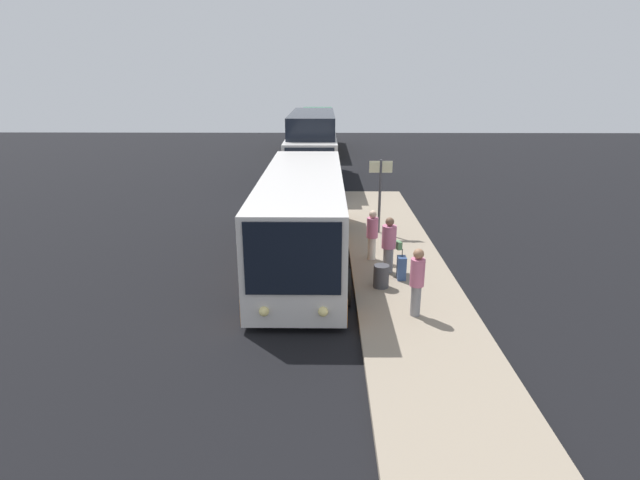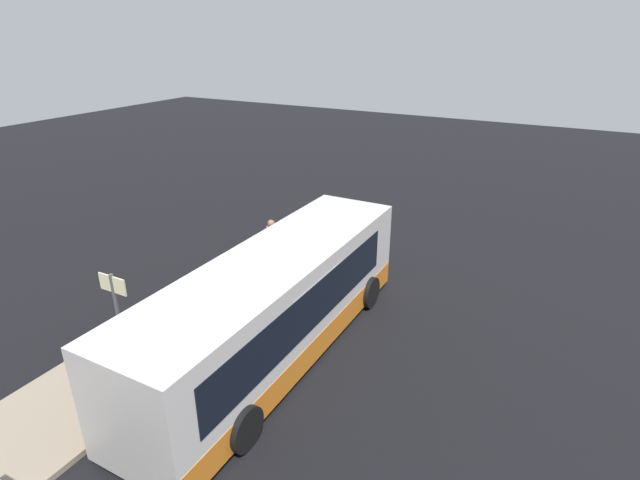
# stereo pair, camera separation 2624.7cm
# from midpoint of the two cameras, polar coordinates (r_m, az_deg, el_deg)

# --- Properties ---
(ground) EXTENTS (80.00, 80.00, 0.00)m
(ground) POSITION_cam_midpoint_polar(r_m,az_deg,el_deg) (8.14, 30.17, -45.36)
(ground) COLOR black
(platform) EXTENTS (20.00, 3.02, 0.15)m
(platform) POSITION_cam_midpoint_polar(r_m,az_deg,el_deg) (9.63, 50.74, -36.57)
(platform) COLOR gray
(platform) RESTS_ON ground
(bus_lead) EXTENTS (10.36, 2.81, 2.89)m
(bus_lead) POSITION_cam_midpoint_polar(r_m,az_deg,el_deg) (7.03, 31.93, -38.40)
(bus_lead) COLOR silver
(bus_lead) RESTS_ON ground
(bus_second) EXTENTS (10.57, 2.89, 3.94)m
(bus_second) POSITION_cam_midpoint_polar(r_m,az_deg,el_deg) (16.82, 10.45, -0.58)
(bus_second) COLOR silver
(bus_second) RESTS_ON ground
(bus_third) EXTENTS (12.34, 2.89, 3.17)m
(bus_third) POSITION_cam_midpoint_polar(r_m,az_deg,el_deg) (29.87, 6.20, 7.50)
(bus_third) COLOR #2D704C
(bus_third) RESTS_ON ground
(passenger_boarding) EXTENTS (0.54, 0.68, 1.73)m
(passenger_boarding) POSITION_cam_midpoint_polar(r_m,az_deg,el_deg) (8.31, 58.76, -38.62)
(passenger_boarding) COLOR gray
(passenger_boarding) RESTS_ON platform
(passenger_waiting) EXTENTS (0.43, 0.43, 1.64)m
(passenger_waiting) POSITION_cam_midpoint_polar(r_m,az_deg,el_deg) (8.38, 49.15, -35.51)
(passenger_waiting) COLOR silver
(passenger_waiting) RESTS_ON platform
(passenger_with_bags) EXTENTS (0.45, 0.45, 1.76)m
(passenger_with_bags) POSITION_cam_midpoint_polar(r_m,az_deg,el_deg) (8.44, 84.08, -45.79)
(passenger_with_bags) COLOR gray
(passenger_with_bags) RESTS_ON platform
(suitcase) EXTENTS (0.35, 0.24, 0.93)m
(suitcase) POSITION_cam_midpoint_polar(r_m,az_deg,el_deg) (8.86, 62.73, -41.82)
(suitcase) COLOR #334C7F
(suitcase) RESTS_ON platform
(sign_post) EXTENTS (0.10, 0.85, 2.79)m
(sign_post) POSITION_cam_midpoint_polar(r_m,az_deg,el_deg) (9.56, 39.24, -18.88)
(sign_post) COLOR #4C4C51
(sign_post) RESTS_ON platform
(trash_bin) EXTENTS (0.44, 0.44, 0.65)m
(trash_bin) POSITION_cam_midpoint_polar(r_m,az_deg,el_deg) (8.40, 64.53, -46.66)
(trash_bin) COLOR #3F3F44
(trash_bin) RESTS_ON platform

